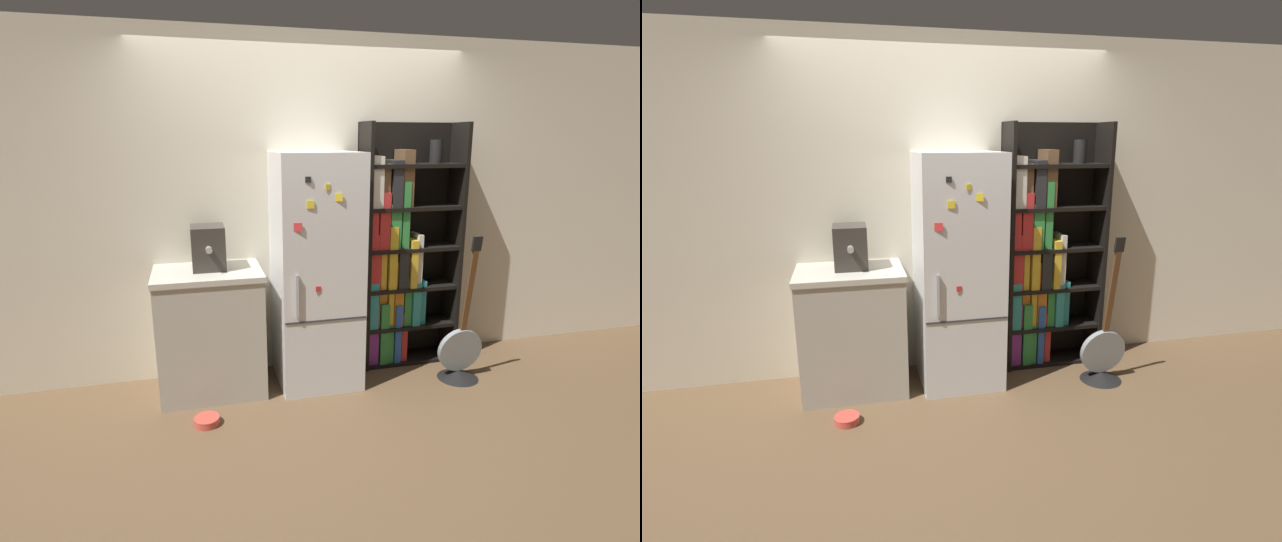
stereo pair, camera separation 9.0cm
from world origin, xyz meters
TOP-DOWN VIEW (x-y plane):
  - ground_plane at (0.00, 0.00)m, footprint 16.00×16.00m
  - wall_back at (0.00, 0.47)m, footprint 8.00×0.05m
  - refrigerator at (-0.00, 0.15)m, footprint 0.60×0.63m
  - bookshelf at (0.72, 0.32)m, footprint 0.81×0.30m
  - kitchen_counter at (-0.79, 0.17)m, footprint 0.76×0.58m
  - espresso_machine at (-0.78, 0.22)m, footprint 0.23×0.33m
  - guitar at (1.09, -0.14)m, footprint 0.36×0.32m
  - pet_bowl at (-0.86, -0.32)m, footprint 0.17×0.17m

SIDE VIEW (x-z plane):
  - ground_plane at x=0.00m, z-range 0.00..0.00m
  - pet_bowl at x=-0.86m, z-range 0.00..0.06m
  - guitar at x=1.09m, z-range -0.41..0.75m
  - kitchen_counter at x=-0.79m, z-range 0.00..0.93m
  - refrigerator at x=0.00m, z-range 0.00..1.75m
  - bookshelf at x=0.72m, z-range -0.09..1.87m
  - espresso_machine at x=-0.78m, z-range 0.93..1.24m
  - wall_back at x=0.00m, z-range 0.00..2.60m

